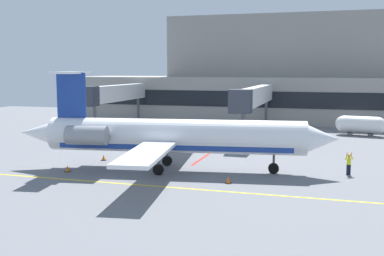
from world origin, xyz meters
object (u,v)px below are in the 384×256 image
Objects in this scene: pushback_tractor at (93,136)px; marshaller at (349,164)px; regional_jet at (170,136)px; fuel_tank at (360,125)px; baggage_tug at (213,133)px.

marshaller is (28.52, -8.61, 0.09)m from pushback_tractor.
regional_jet is 17.80m from pushback_tractor.
fuel_tank is (17.07, 27.66, -1.60)m from regional_jet.
pushback_tractor is (-13.63, 11.24, -2.16)m from regional_jet.
fuel_tank is at bearing 28.13° from pushback_tractor.
baggage_tug is (-0.58, 17.83, -2.12)m from regional_jet.
regional_jet is at bearing -88.14° from baggage_tug.
pushback_tractor is at bearing 140.48° from regional_jet.
baggage_tug reaches higher than marshaller.
marshaller is at bearing -94.98° from fuel_tank.
fuel_tank is 3.37× the size of marshaller.
regional_jet is 17.97m from baggage_tug.
fuel_tank reaches higher than baggage_tug.
fuel_tank is (30.70, 16.41, 0.57)m from pushback_tractor.
pushback_tractor is 29.79m from marshaller.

